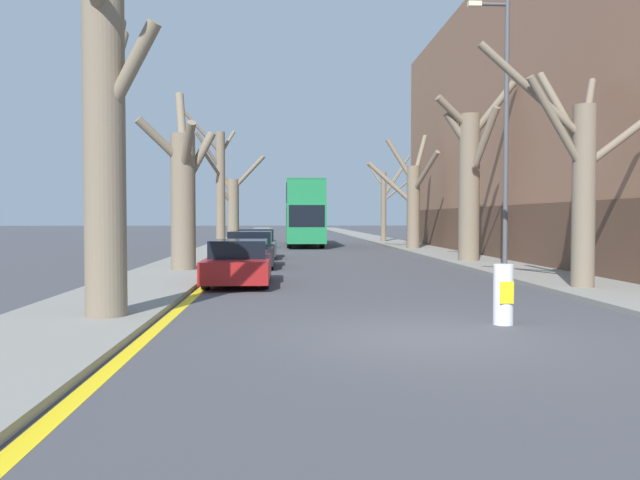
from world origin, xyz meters
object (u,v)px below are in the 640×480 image
street_tree_right_0 (579,175)px  lamp_post (504,125)px  parked_car_0 (239,263)px  traffic_bollard (503,294)px  street_tree_right_1 (470,179)px  parked_car_1 (250,250)px  street_tree_left_1 (183,193)px  street_tree_left_3 (233,208)px  double_decker_bus (304,210)px  parked_car_2 (256,244)px  street_tree_left_0 (105,138)px  street_tree_right_2 (412,199)px  street_tree_right_3 (385,202)px  street_tree_left_2 (219,186)px

street_tree_right_0 → lamp_post: bearing=97.9°
parked_car_0 → traffic_bollard: 8.98m
street_tree_right_1 → parked_car_1: 9.85m
street_tree_right_0 → street_tree_right_1: (0.13, 10.12, 0.53)m
street_tree_left_1 → parked_car_0: street_tree_left_1 is taller
street_tree_left_1 → street_tree_right_0: 12.94m
traffic_bollard → street_tree_right_0: bearing=52.7°
parked_car_0 → traffic_bollard: size_ratio=3.78×
street_tree_left_3 → double_decker_bus: 4.87m
street_tree_left_3 → parked_car_0: street_tree_left_3 is taller
parked_car_2 → traffic_bollard: size_ratio=3.58×
street_tree_left_0 → street_tree_right_0: 11.95m
street_tree_left_3 → lamp_post: lamp_post is taller
street_tree_right_2 → street_tree_right_3: bearing=88.9°
street_tree_right_2 → street_tree_left_2: bearing=-159.9°
street_tree_left_2 → parked_car_1: bearing=-76.3°
street_tree_left_0 → parked_car_0: (1.97, 6.56, -2.80)m
street_tree_right_3 → lamp_post: size_ratio=0.76×
street_tree_right_1 → parked_car_0: 12.56m
street_tree_left_1 → street_tree_right_2: bearing=53.2°
street_tree_right_0 → lamp_post: (-0.57, 4.15, 1.93)m
street_tree_right_3 → parked_car_0: street_tree_right_3 is taller
street_tree_left_3 → parked_car_1: street_tree_left_3 is taller
street_tree_left_1 → double_decker_bus: bearing=76.7°
double_decker_bus → parked_car_1: size_ratio=2.68×
street_tree_right_0 → traffic_bollard: (-3.84, -5.04, -2.53)m
street_tree_left_3 → parked_car_1: 18.63m
street_tree_left_3 → street_tree_right_3: bearing=25.5°
street_tree_right_0 → parked_car_1: bearing=136.7°
street_tree_left_0 → street_tree_right_3: size_ratio=1.08×
traffic_bollard → parked_car_0: bearing=126.2°
street_tree_left_0 → parked_car_2: street_tree_left_0 is taller
street_tree_left_3 → street_tree_right_0: 29.27m
street_tree_left_2 → parked_car_1: (2.09, -8.60, -2.95)m
street_tree_left_2 → traffic_bollard: (7.40, -22.25, -3.07)m
parked_car_1 → parked_car_2: (0.00, 5.52, -0.00)m
street_tree_right_2 → parked_car_1: street_tree_right_2 is taller
street_tree_left_1 → parked_car_0: (2.23, -3.96, -2.21)m
street_tree_right_3 → parked_car_0: 31.77m
street_tree_right_1 → double_decker_bus: street_tree_right_1 is taller
street_tree_right_2 → double_decker_bus: bearing=136.8°
street_tree_right_1 → traffic_bollard: size_ratio=7.01×
street_tree_right_1 → street_tree_right_2: 11.19m
street_tree_left_0 → lamp_post: (10.55, 8.51, 1.59)m
street_tree_left_0 → street_tree_left_2: 21.57m
street_tree_left_2 → street_tree_right_2: size_ratio=1.06×
street_tree_left_0 → street_tree_right_2: 27.96m
street_tree_right_1 → street_tree_right_2: (-0.17, 11.18, -0.49)m
street_tree_right_3 → parked_car_2: bearing=-116.9°
street_tree_right_1 → traffic_bollard: bearing=-104.7°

